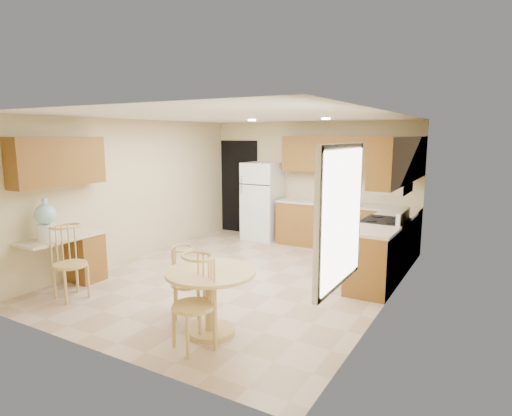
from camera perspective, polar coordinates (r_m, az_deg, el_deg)
The scene contains 30 objects.
floor at distance 6.87m, azimuth -2.03°, elevation -9.18°, with size 5.50×5.50×0.00m, color tan.
ceiling at distance 6.51m, azimuth -2.16°, elevation 12.13°, with size 4.50×5.50×0.02m, color white.
wall_back at distance 9.01m, azimuth 7.25°, elevation 3.42°, with size 4.50×0.02×2.50m, color #CBBD89.
wall_front at distance 4.53m, azimuth -20.93°, elevation -3.37°, with size 4.50×0.02×2.50m, color #CBBD89.
wall_left at distance 7.99m, azimuth -15.91°, elevation 2.33°, with size 0.02×5.50×2.50m, color #CBBD89.
wall_right at distance 5.72m, azimuth 17.37°, elevation -0.54°, with size 0.02×5.50×2.50m, color #CBBD89.
doorway at distance 9.82m, azimuth -2.27°, elevation 2.84°, with size 0.90×0.02×2.10m, color black.
base_cab_back at distance 8.56m, azimuth 11.76°, elevation -2.57°, with size 2.75×0.60×0.87m, color brown.
counter_back at distance 8.47m, azimuth 11.87°, elevation 0.44°, with size 2.75×0.63×0.04m, color beige.
base_cab_right_a at distance 7.73m, azimuth 17.96°, elevation -4.16°, with size 0.60×0.59×0.87m, color brown.
counter_right_a at distance 7.63m, azimuth 18.14°, elevation -0.84°, with size 0.63×0.59×0.04m, color beige.
base_cab_right_b at distance 6.36m, azimuth 15.15°, elevation -6.99°, with size 0.60×0.80×0.87m, color brown.
counter_right_b at distance 6.24m, azimuth 15.33°, elevation -2.99°, with size 0.63×0.80×0.04m, color beige.
upper_cab_back at distance 8.50m, azimuth 12.38°, elevation 6.96°, with size 2.75×0.33×0.70m, color brown.
upper_cab_right at distance 6.87m, azimuth 18.53°, elevation 6.08°, with size 0.33×2.42×0.70m, color brown.
upper_cab_left at distance 6.79m, azimuth -24.90°, elevation 5.65°, with size 0.33×1.40×0.70m, color brown.
sink at distance 8.48m, azimuth 11.71°, elevation 0.60°, with size 0.78×0.44×0.01m, color silver.
range_hood at distance 6.89m, azimuth 17.60°, elevation 2.55°, with size 0.50×0.76×0.14m, color silver.
desk_pedestal at distance 7.13m, azimuth -21.80°, elevation -6.17°, with size 0.48×0.42×0.72m, color brown.
desk_top at distance 6.82m, azimuth -24.51°, elevation -3.67°, with size 0.50×1.20×0.04m, color beige.
window at distance 3.93m, azimuth 11.22°, elevation -1.12°, with size 0.06×1.12×1.30m.
can_light_a at distance 7.79m, azimuth -0.55°, elevation 11.63°, with size 0.14×0.14×0.02m, color white.
can_light_b at distance 7.18m, azimuth 9.32°, elevation 11.66°, with size 0.14×0.14×0.02m, color white.
refrigerator at distance 9.16m, azimuth 0.86°, elevation 0.93°, with size 0.73×0.71×1.65m.
stove at distance 7.08m, azimuth 16.61°, elevation -5.05°, with size 0.65×0.76×1.09m.
dining_table at distance 4.89m, azimuth -6.05°, elevation -11.17°, with size 1.00×1.00×0.74m.
chair_table_a at distance 5.32m, azimuth -9.84°, elevation -9.02°, with size 0.38×0.48×0.87m.
chair_table_b at distance 4.47m, azimuth -9.15°, elevation -11.61°, with size 0.44×0.49×1.00m.
chair_desk at distance 6.32m, azimuth -24.32°, elevation -5.95°, with size 0.45×0.58×1.01m.
water_crock at distance 6.64m, azimuth -26.20°, elevation -1.60°, with size 0.29×0.29×0.59m.
Camera 1 is at (3.46, -5.51, 2.23)m, focal length 30.00 mm.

